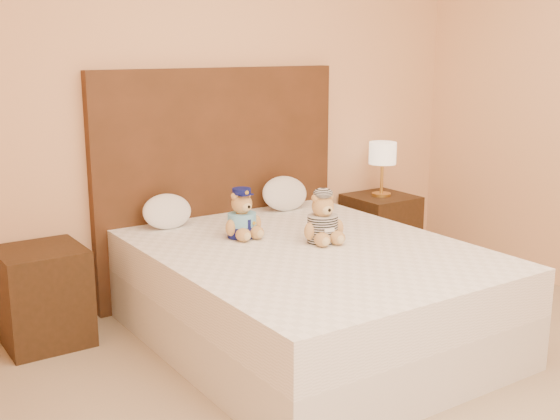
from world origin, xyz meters
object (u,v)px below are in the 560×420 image
object	(u,v)px
nightstand_left	(43,296)
teddy_prisoner	(323,217)
nightstand_right	(380,231)
pillow_left	(167,210)
lamp	(383,156)
pillow_right	(285,192)
teddy_police	(242,213)
bed	(308,294)

from	to	relation	value
nightstand_left	teddy_prisoner	world-z (taller)	teddy_prisoner
nightstand_right	pillow_left	world-z (taller)	pillow_left
lamp	pillow_left	xyz separation A→B (m)	(-1.72, 0.03, -0.19)
lamp	pillow_left	world-z (taller)	lamp
nightstand_left	lamp	xyz separation A→B (m)	(2.50, 0.00, 0.57)
teddy_prisoner	pillow_right	world-z (taller)	teddy_prisoner
nightstand_left	teddy_prisoner	distance (m)	1.63
teddy_police	teddy_prisoner	bearing A→B (deg)	-48.92
bed	lamp	xyz separation A→B (m)	(1.25, 0.80, 0.57)
bed	teddy_prisoner	bearing A→B (deg)	18.53
nightstand_left	teddy_police	size ratio (longest dim) A/B	1.91
bed	nightstand_right	world-z (taller)	same
nightstand_left	teddy_police	world-z (taller)	teddy_police
lamp	teddy_police	bearing A→B (deg)	-163.98
nightstand_right	teddy_police	bearing A→B (deg)	-163.98
teddy_police	nightstand_right	bearing A→B (deg)	13.26
pillow_right	teddy_police	bearing A→B (deg)	-143.52
teddy_police	pillow_right	distance (m)	0.75
teddy_police	teddy_prisoner	world-z (taller)	teddy_prisoner
nightstand_left	teddy_prisoner	size ratio (longest dim) A/B	1.90
nightstand_right	pillow_left	xyz separation A→B (m)	(-1.72, 0.03, 0.39)
nightstand_right	bed	bearing A→B (deg)	-147.38
lamp	teddy_police	distance (m)	1.52
lamp	pillow_left	distance (m)	1.73
nightstand_right	pillow_right	size ratio (longest dim) A/B	1.58
bed	lamp	size ratio (longest dim) A/B	5.00
bed	pillow_left	bearing A→B (deg)	119.34
nightstand_right	teddy_prisoner	distance (m)	1.42
lamp	pillow_right	distance (m)	0.87
nightstand_right	pillow_left	bearing A→B (deg)	179.00
nightstand_left	nightstand_right	bearing A→B (deg)	0.00
bed	pillow_right	xyz separation A→B (m)	(0.40, 0.83, 0.40)
lamp	teddy_prisoner	world-z (taller)	lamp
teddy_prisoner	pillow_left	world-z (taller)	teddy_prisoner
teddy_police	nightstand_left	bearing A→B (deg)	155.55
nightstand_left	pillow_left	xyz separation A→B (m)	(0.78, 0.03, 0.39)
teddy_police	pillow_right	world-z (taller)	teddy_police
bed	pillow_left	xyz separation A→B (m)	(-0.47, 0.83, 0.39)
teddy_police	pillow_left	size ratio (longest dim) A/B	0.91
bed	lamp	world-z (taller)	lamp
teddy_prisoner	pillow_left	bearing A→B (deg)	135.61
teddy_police	teddy_prisoner	distance (m)	0.47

